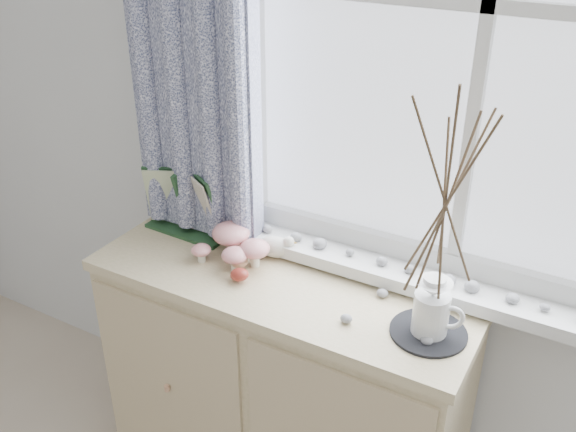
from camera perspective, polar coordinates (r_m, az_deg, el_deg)
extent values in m
cube|color=silver|center=(1.88, 7.19, 8.40)|extent=(4.00, 0.04, 2.60)
cube|color=silver|center=(1.70, 17.65, 17.51)|extent=(1.30, 0.01, 1.40)
cube|color=silver|center=(1.92, 13.79, -5.95)|extent=(1.45, 0.16, 0.04)
cube|color=beige|center=(2.22, -0.51, -15.10)|extent=(1.17, 0.43, 0.81)
cube|color=beige|center=(1.95, -0.56, -5.98)|extent=(1.20, 0.45, 0.03)
cube|color=tan|center=(2.22, -10.32, -15.72)|extent=(0.55, 0.01, 0.75)
cylinder|color=silver|center=(2.04, -5.05, -2.52)|extent=(0.03, 0.03, 0.08)
ellipsoid|color=#AF0507|center=(2.02, -5.09, -1.53)|extent=(0.12, 0.12, 0.07)
cylinder|color=silver|center=(1.97, -4.72, -4.16)|extent=(0.03, 0.03, 0.05)
ellipsoid|color=#AF0507|center=(1.96, -4.75, -3.48)|extent=(0.08, 0.08, 0.05)
cylinder|color=silver|center=(2.03, -7.69, -3.52)|extent=(0.03, 0.03, 0.04)
ellipsoid|color=#AF0507|center=(2.02, -7.73, -3.01)|extent=(0.06, 0.06, 0.03)
cylinder|color=silver|center=(1.99, -2.96, -3.71)|extent=(0.03, 0.03, 0.06)
ellipsoid|color=#AF0507|center=(1.97, -2.99, -2.92)|extent=(0.09, 0.09, 0.05)
ellipsoid|color=tan|center=(1.98, -4.36, -4.07)|extent=(0.05, 0.04, 0.06)
ellipsoid|color=tan|center=(2.05, -4.21, -2.86)|extent=(0.05, 0.04, 0.06)
ellipsoid|color=maroon|center=(1.92, -4.34, -5.22)|extent=(0.05, 0.04, 0.06)
cylinder|color=black|center=(1.77, 12.36, -10.06)|extent=(0.21, 0.21, 0.01)
cylinder|color=silver|center=(1.73, 12.57, -8.44)|extent=(0.12, 0.12, 0.12)
cone|color=silver|center=(1.69, 12.84, -6.34)|extent=(0.10, 0.10, 0.04)
cylinder|color=silver|center=(1.67, 12.92, -5.74)|extent=(0.06, 0.06, 0.03)
torus|color=silver|center=(1.72, 14.28, -8.75)|extent=(0.07, 0.04, 0.07)
ellipsoid|color=#9D9C9F|center=(1.77, 5.20, -9.10)|extent=(0.03, 0.03, 0.02)
ellipsoid|color=#9D9C9F|center=(1.88, 8.39, -6.82)|extent=(0.03, 0.03, 0.02)
ellipsoid|color=#9D9C9F|center=(1.73, 12.24, -10.76)|extent=(0.03, 0.03, 0.02)
ellipsoid|color=#9D9C9F|center=(1.94, 5.55, -5.27)|extent=(0.03, 0.03, 0.02)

